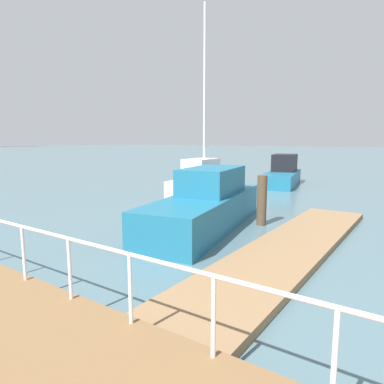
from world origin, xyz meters
TOP-DOWN VIEW (x-y plane):
  - ground_plane at (0.00, 20.00)m, footprint 300.00×300.00m
  - floating_dock at (2.35, 10.38)m, footprint 11.70×2.00m
  - boardwalk_railing at (-3.15, 9.39)m, footprint 0.06×28.02m
  - dock_piling_2 at (4.96, 12.25)m, footprint 0.35×0.35m
  - moored_boat_0 at (8.18, 16.81)m, footprint 5.10×1.79m
  - moored_boat_1 at (3.53, 13.70)m, footprint 7.22×3.34m
  - moored_boat_5 at (16.42, 15.64)m, footprint 6.33×3.10m

SIDE VIEW (x-z plane):
  - ground_plane at x=0.00m, z-range 0.00..0.00m
  - floating_dock at x=2.35m, z-range 0.00..0.18m
  - moored_boat_5 at x=16.42m, z-range -0.28..1.76m
  - moored_boat_1 at x=3.53m, z-range -0.23..1.84m
  - moored_boat_0 at x=8.18m, z-range -3.91..5.60m
  - dock_piling_2 at x=4.96m, z-range 0.00..1.81m
  - boardwalk_railing at x=-3.15m, z-range 0.68..1.76m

